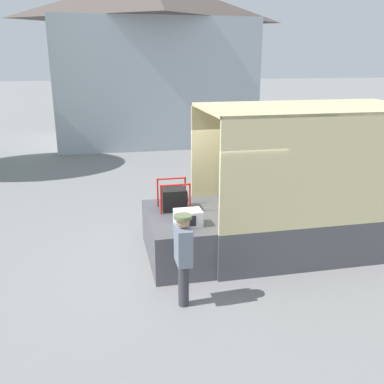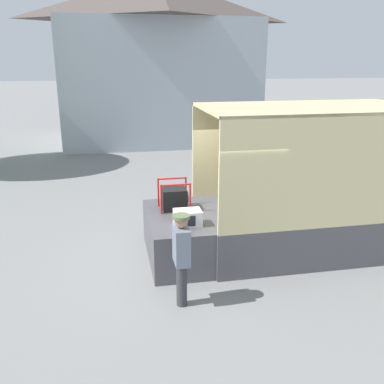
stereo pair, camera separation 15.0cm
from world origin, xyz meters
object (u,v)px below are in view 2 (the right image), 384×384
at_px(box_truck, 366,200).
at_px(worker_person, 181,251).
at_px(microwave, 188,218).
at_px(portable_generator, 175,198).

bearing_deg(box_truck, worker_person, -157.81).
bearing_deg(box_truck, microwave, -172.21).
relative_size(box_truck, microwave, 12.16).
height_order(portable_generator, worker_person, worker_person).
distance_m(microwave, worker_person, 1.32).
height_order(box_truck, microwave, box_truck).
bearing_deg(microwave, portable_generator, 95.67).
height_order(microwave, worker_person, worker_person).
distance_m(box_truck, microwave, 4.21).
bearing_deg(portable_generator, box_truck, -5.37).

